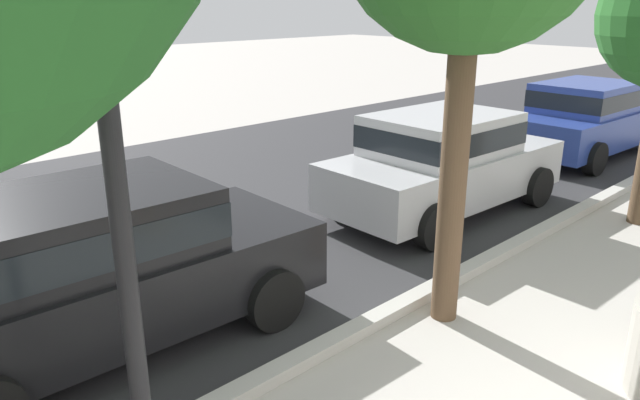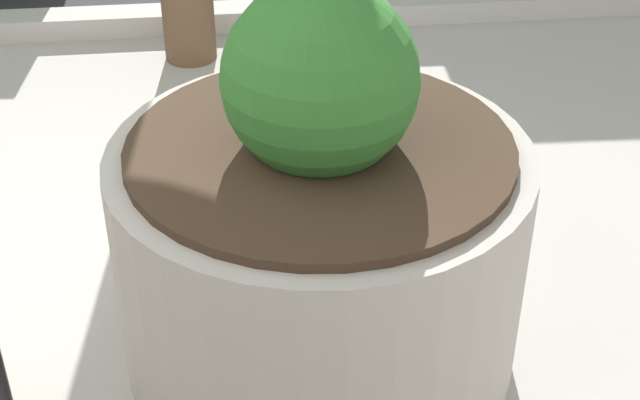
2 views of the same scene
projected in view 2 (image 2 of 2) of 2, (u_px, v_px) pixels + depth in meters
name	position (u px, v px, depth m)	size (l,w,h in m)	color
concrete_planter	(320.00, 236.00, 2.89)	(1.25, 1.25, 1.28)	#A8A399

